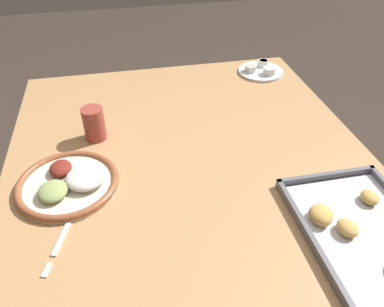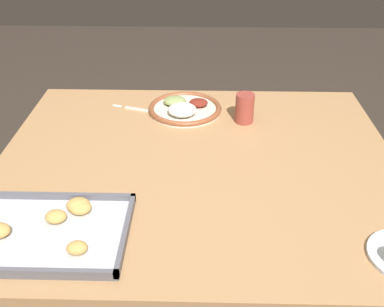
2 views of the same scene
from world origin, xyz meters
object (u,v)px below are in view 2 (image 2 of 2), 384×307
(dinner_plate, at_px, (184,108))
(baking_tray, at_px, (47,229))
(drinking_cup, at_px, (245,108))
(fork, at_px, (139,109))

(dinner_plate, bearing_deg, baking_tray, 65.11)
(baking_tray, distance_m, drinking_cup, 0.79)
(fork, relative_size, baking_tray, 0.45)
(fork, bearing_deg, drinking_cup, -174.44)
(fork, height_order, drinking_cup, drinking_cup)
(dinner_plate, relative_size, drinking_cup, 2.58)
(dinner_plate, bearing_deg, fork, -2.91)
(fork, distance_m, baking_tray, 0.69)
(dinner_plate, distance_m, drinking_cup, 0.23)
(dinner_plate, height_order, fork, dinner_plate)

